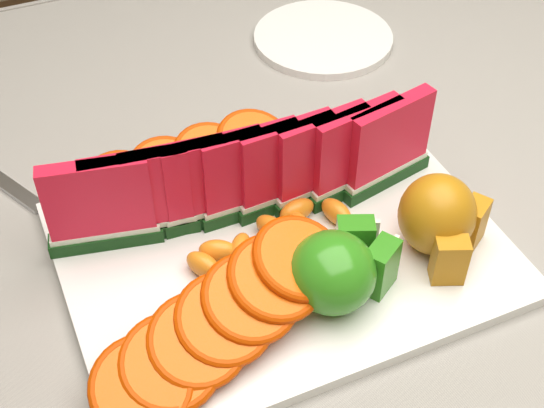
{
  "coord_description": "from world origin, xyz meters",
  "views": [
    {
      "loc": [
        -0.3,
        -0.49,
        1.29
      ],
      "look_at": [
        -0.1,
        -0.04,
        0.81
      ],
      "focal_mm": 50.0,
      "sensor_mm": 36.0,
      "label": 1
    }
  ],
  "objects_px": {
    "side_plate": "(323,38)",
    "platter": "(282,250)",
    "apple_cluster": "(339,269)",
    "pear_cluster": "(440,218)"
  },
  "relations": [
    {
      "from": "side_plate",
      "to": "platter",
      "type": "bearing_deg",
      "value": -122.48
    },
    {
      "from": "apple_cluster",
      "to": "pear_cluster",
      "type": "height_order",
      "value": "pear_cluster"
    },
    {
      "from": "apple_cluster",
      "to": "pear_cluster",
      "type": "xyz_separation_m",
      "value": [
        0.11,
        0.01,
        0.01
      ]
    },
    {
      "from": "platter",
      "to": "pear_cluster",
      "type": "distance_m",
      "value": 0.15
    },
    {
      "from": "apple_cluster",
      "to": "side_plate",
      "type": "distance_m",
      "value": 0.43
    },
    {
      "from": "pear_cluster",
      "to": "side_plate",
      "type": "distance_m",
      "value": 0.39
    },
    {
      "from": "platter",
      "to": "apple_cluster",
      "type": "bearing_deg",
      "value": -74.3
    },
    {
      "from": "pear_cluster",
      "to": "side_plate",
      "type": "bearing_deg",
      "value": 78.95
    },
    {
      "from": "apple_cluster",
      "to": "pear_cluster",
      "type": "bearing_deg",
      "value": 7.04
    },
    {
      "from": "platter",
      "to": "side_plate",
      "type": "xyz_separation_m",
      "value": [
        0.2,
        0.32,
        -0.0
      ]
    }
  ]
}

